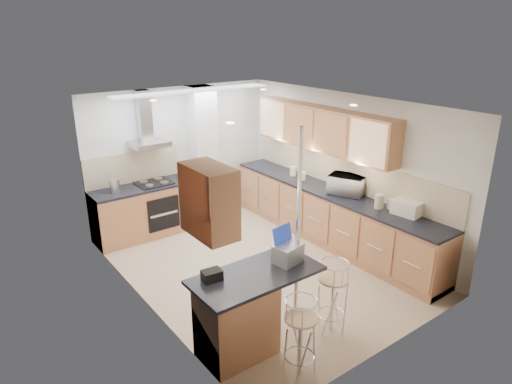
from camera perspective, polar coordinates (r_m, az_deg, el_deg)
ground at (r=7.15m, az=0.32°, el=-9.25°), size 4.80×4.80×0.00m
room_shell at (r=7.01m, az=0.62°, el=3.84°), size 3.64×4.84×2.51m
right_counter at (r=7.85m, az=9.13°, el=-2.98°), size 0.63×4.40×0.92m
back_counter at (r=8.19m, az=-13.97°, el=-2.32°), size 1.70×0.63×0.92m
peninsula at (r=5.34m, az=0.03°, el=-14.46°), size 1.47×0.72×0.94m
microwave at (r=7.53m, az=11.33°, el=0.89°), size 0.58×0.67×0.31m
laptop at (r=5.27m, az=4.01°, el=-7.68°), size 0.35×0.29×0.22m
bag at (r=4.96m, az=-5.54°, el=-10.32°), size 0.22×0.17×0.11m
bar_stool_near at (r=5.01m, az=5.56°, el=-17.54°), size 0.46×0.46×0.90m
bar_stool_end at (r=5.67m, az=9.55°, el=-12.72°), size 0.44×0.44×0.92m
jar_a at (r=8.35m, az=4.68°, el=2.63°), size 0.14×0.14×0.17m
jar_b at (r=8.13m, az=5.85°, el=2.02°), size 0.14×0.14×0.15m
jar_c at (r=7.07m, az=15.17°, el=-1.13°), size 0.16×0.16×0.22m
jar_d at (r=7.10m, az=16.45°, el=-1.45°), size 0.13×0.13×0.15m
bread_bin at (r=6.97m, az=18.44°, el=-1.83°), size 0.36×0.43×0.21m
kettle at (r=7.83m, az=-17.25°, el=0.79°), size 0.16×0.16×0.23m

